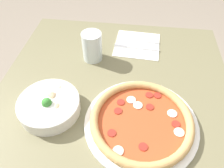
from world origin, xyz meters
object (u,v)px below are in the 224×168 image
fork (137,48)px  bowl (49,105)px  knife (139,41)px  glass (92,46)px  pizza (141,121)px

fork → bowl: bearing=57.3°
bowl → fork: 0.46m
bowl → fork: bearing=-36.3°
bowl → fork: bowl is taller
knife → glass: size_ratio=1.60×
pizza → bowl: size_ratio=1.78×
knife → bowl: bearing=60.3°
bowl → pizza: bearing=-93.3°
pizza → knife: bearing=3.0°
knife → glass: (-0.14, 0.19, 0.05)m
pizza → knife: 0.44m
pizza → knife: pizza is taller
glass → bowl: bearing=162.6°
fork → knife: same height
bowl → glass: glass is taller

